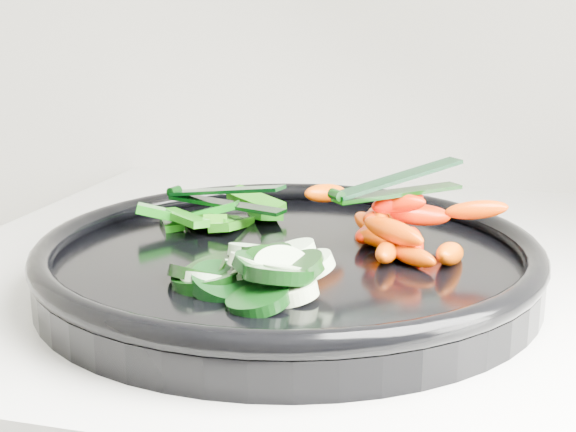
# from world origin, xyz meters

# --- Properties ---
(veggie_tray) EXTENTS (0.49, 0.49, 0.04)m
(veggie_tray) POSITION_xyz_m (-0.70, 1.62, 0.95)
(veggie_tray) COLOR black
(veggie_tray) RESTS_ON counter
(cucumber_pile) EXTENTS (0.12, 0.12, 0.04)m
(cucumber_pile) POSITION_xyz_m (-0.71, 1.55, 0.96)
(cucumber_pile) COLOR black
(cucumber_pile) RESTS_ON veggie_tray
(carrot_pile) EXTENTS (0.16, 0.15, 0.05)m
(carrot_pile) POSITION_xyz_m (-0.62, 1.66, 0.97)
(carrot_pile) COLOR #EB1500
(carrot_pile) RESTS_ON veggie_tray
(pepper_pile) EXTENTS (0.12, 0.11, 0.04)m
(pepper_pile) POSITION_xyz_m (-0.78, 1.68, 0.96)
(pepper_pile) COLOR #226209
(pepper_pile) RESTS_ON veggie_tray
(tong_carrot) EXTENTS (0.09, 0.09, 0.02)m
(tong_carrot) POSITION_xyz_m (-0.63, 1.66, 1.00)
(tong_carrot) COLOR black
(tong_carrot) RESTS_ON carrot_pile
(tong_pepper) EXTENTS (0.11, 0.05, 0.02)m
(tong_pepper) POSITION_xyz_m (-0.77, 1.68, 0.98)
(tong_pepper) COLOR black
(tong_pepper) RESTS_ON pepper_pile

